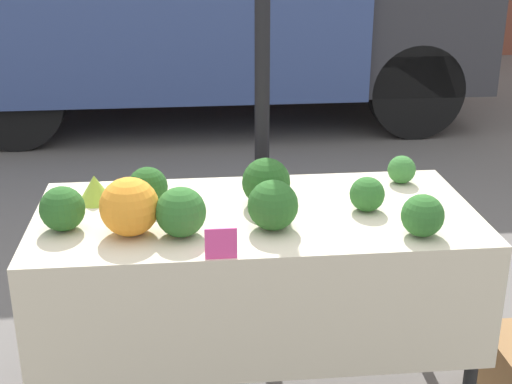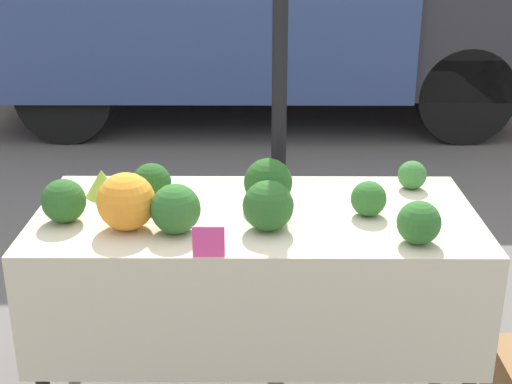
# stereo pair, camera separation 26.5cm
# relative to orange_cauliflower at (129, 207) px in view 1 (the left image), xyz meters

# --- Properties ---
(tent_pole) EXTENTS (0.07, 0.07, 2.28)m
(tent_pole) POSITION_rel_orange_cauliflower_xyz_m (0.56, 0.89, 0.21)
(tent_pole) COLOR black
(tent_pole) RESTS_ON ground_plane
(market_table) EXTENTS (1.66, 0.78, 0.82)m
(market_table) POSITION_rel_orange_cauliflower_xyz_m (0.46, 0.09, -0.22)
(market_table) COLOR beige
(market_table) RESTS_ON ground_plane
(orange_cauliflower) EXTENTS (0.21, 0.21, 0.21)m
(orange_cauliflower) POSITION_rel_orange_cauliflower_xyz_m (0.00, 0.00, 0.00)
(orange_cauliflower) COLOR orange
(orange_cauliflower) RESTS_ON market_table
(romanesco_head) EXTENTS (0.14, 0.14, 0.11)m
(romanesco_head) POSITION_rel_orange_cauliflower_xyz_m (-0.15, 0.32, -0.05)
(romanesco_head) COLOR #93B238
(romanesco_head) RESTS_ON market_table
(broccoli_head_0) EXTENTS (0.13, 0.13, 0.13)m
(broccoli_head_0) POSITION_rel_orange_cauliflower_xyz_m (0.87, 0.13, -0.04)
(broccoli_head_0) COLOR #2D6628
(broccoli_head_0) RESTS_ON market_table
(broccoli_head_1) EXTENTS (0.19, 0.19, 0.19)m
(broccoli_head_1) POSITION_rel_orange_cauliflower_xyz_m (0.50, 0.22, -0.01)
(broccoli_head_1) COLOR #23511E
(broccoli_head_1) RESTS_ON market_table
(broccoli_head_2) EXTENTS (0.15, 0.15, 0.15)m
(broccoli_head_2) POSITION_rel_orange_cauliflower_xyz_m (1.01, -0.11, -0.03)
(broccoli_head_2) COLOR #2D6628
(broccoli_head_2) RESTS_ON market_table
(broccoli_head_3) EXTENTS (0.15, 0.15, 0.15)m
(broccoli_head_3) POSITION_rel_orange_cauliflower_xyz_m (0.05, 0.26, -0.03)
(broccoli_head_3) COLOR #23511E
(broccoli_head_3) RESTS_ON market_table
(broccoli_head_4) EXTENTS (0.12, 0.12, 0.12)m
(broccoli_head_4) POSITION_rel_orange_cauliflower_xyz_m (1.09, 0.41, -0.05)
(broccoli_head_4) COLOR #387533
(broccoli_head_4) RESTS_ON market_table
(broccoli_head_5) EXTENTS (0.18, 0.18, 0.18)m
(broccoli_head_5) POSITION_rel_orange_cauliflower_xyz_m (0.50, -0.00, -0.01)
(broccoli_head_5) COLOR #285B23
(broccoli_head_5) RESTS_ON market_table
(broccoli_head_6) EXTENTS (0.16, 0.16, 0.16)m
(broccoli_head_6) POSITION_rel_orange_cauliflower_xyz_m (-0.24, 0.06, -0.02)
(broccoli_head_6) COLOR #285B23
(broccoli_head_6) RESTS_ON market_table
(broccoli_head_7) EXTENTS (0.18, 0.18, 0.18)m
(broccoli_head_7) POSITION_rel_orange_cauliflower_xyz_m (0.18, -0.03, -0.02)
(broccoli_head_7) COLOR #2D6628
(broccoli_head_7) RESTS_ON market_table
(price_sign) EXTENTS (0.11, 0.01, 0.11)m
(price_sign) POSITION_rel_orange_cauliflower_xyz_m (0.30, -0.22, -0.05)
(price_sign) COLOR #EF4793
(price_sign) RESTS_ON market_table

